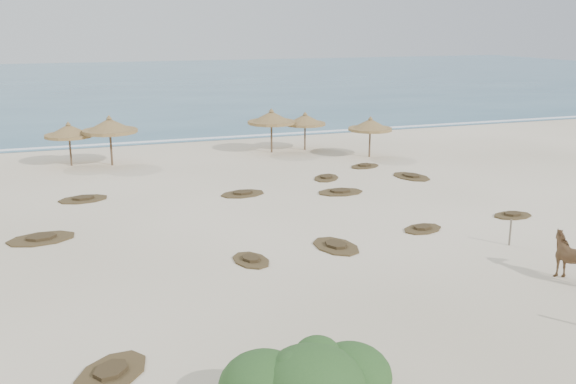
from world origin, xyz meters
The scene contains 22 objects.
ground centered at (0.00, 0.00, 0.00)m, with size 160.00×160.00×0.00m, color #F8E7CC.
ocean centered at (0.00, 75.00, 0.00)m, with size 200.00×100.00×0.01m, color #265774.
foam_line centered at (0.00, 26.00, 0.00)m, with size 70.00×0.60×0.01m, color white.
palapa_1 centered at (-7.50, 19.87, 1.96)m, with size 2.71×2.71×2.52m.
palapa_2 centered at (-5.32, 19.18, 2.23)m, with size 3.90×3.90×2.87m.
palapa_3 centered at (4.42, 19.74, 2.15)m, with size 3.18×3.18×2.77m.
palapa_4 centered at (6.68, 19.82, 1.90)m, with size 3.32×3.32×2.45m.
palapa_5 centered at (9.54, 16.40, 1.92)m, with size 3.47×3.47×2.48m.
horse centered at (6.86, -3.16, 0.74)m, with size 0.80×1.75×1.47m, color brown.
fence_post_far centered at (7.11, 0.27, 0.49)m, with size 0.07×0.07×0.97m, color #6B5F50.
scrub_1 centered at (-8.92, 6.64, 0.05)m, with size 2.73×2.01×0.16m.
scrub_2 centered at (-2.19, 1.86, 0.05)m, with size 1.39×1.90×0.16m.
scrub_3 centered at (4.39, 9.19, 0.05)m, with size 2.29×1.55×0.16m.
scrub_4 centered at (9.61, 3.24, 0.05)m, with size 1.72×1.12×0.16m.
scrub_5 centered at (9.21, 10.86, 0.05)m, with size 2.00×2.59×0.16m.
scrub_6 centered at (-7.21, 11.95, 0.05)m, with size 2.40×1.73×0.16m.
scrub_7 centered at (4.89, 12.08, 0.05)m, with size 2.10×2.23×0.16m.
scrub_9 centered at (1.10, 2.20, 0.05)m, with size 1.75×2.38×0.16m.
scrub_10 centered at (8.05, 13.99, 0.05)m, with size 2.12×1.70×0.16m.
scrub_11 centered at (-7.26, -4.02, 0.05)m, with size 2.40×2.50×0.16m.
scrub_13 centered at (-0.08, 10.44, 0.05)m, with size 2.32×1.67×0.16m.
scrub_14 centered at (5.10, 2.91, 0.05)m, with size 2.02×1.63×0.16m.
Camera 1 is at (-7.85, -17.78, 7.78)m, focal length 40.00 mm.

